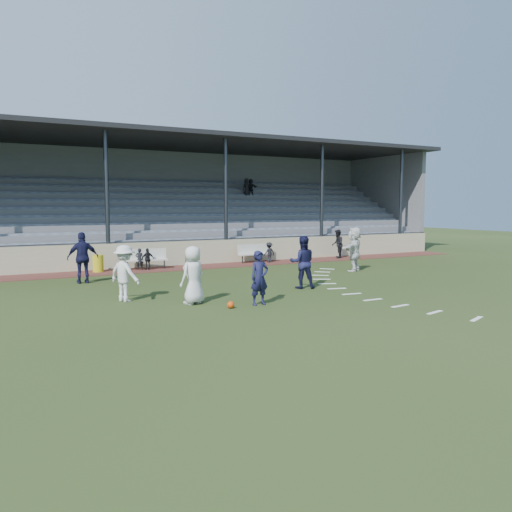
{
  "coord_description": "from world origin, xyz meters",
  "views": [
    {
      "loc": [
        -7.57,
        -12.05,
        2.95
      ],
      "look_at": [
        0.0,
        2.5,
        1.3
      ],
      "focal_mm": 35.0,
      "sensor_mm": 36.0,
      "label": 1
    }
  ],
  "objects_px": {
    "player_white_lead": "(193,275)",
    "football": "(231,305)",
    "player_navy_lead": "(259,278)",
    "official": "(337,244)",
    "bench_left": "(145,257)",
    "bench_right": "(256,251)",
    "trash_bin": "(98,263)"
  },
  "relations": [
    {
      "from": "football",
      "to": "player_navy_lead",
      "type": "bearing_deg",
      "value": 4.1
    },
    {
      "from": "player_white_lead",
      "to": "player_navy_lead",
      "type": "relative_size",
      "value": 1.08
    },
    {
      "from": "official",
      "to": "player_white_lead",
      "type": "bearing_deg",
      "value": -15.94
    },
    {
      "from": "player_white_lead",
      "to": "official",
      "type": "relative_size",
      "value": 1.09
    },
    {
      "from": "official",
      "to": "player_navy_lead",
      "type": "bearing_deg",
      "value": -8.3
    },
    {
      "from": "player_white_lead",
      "to": "football",
      "type": "bearing_deg",
      "value": 100.19
    },
    {
      "from": "bench_right",
      "to": "official",
      "type": "relative_size",
      "value": 1.25
    },
    {
      "from": "trash_bin",
      "to": "football",
      "type": "height_order",
      "value": "trash_bin"
    },
    {
      "from": "bench_left",
      "to": "football",
      "type": "bearing_deg",
      "value": -85.22
    },
    {
      "from": "player_white_lead",
      "to": "official",
      "type": "height_order",
      "value": "player_white_lead"
    },
    {
      "from": "bench_left",
      "to": "bench_right",
      "type": "xyz_separation_m",
      "value": [
        5.88,
        0.19,
        0.0
      ]
    },
    {
      "from": "bench_right",
      "to": "player_white_lead",
      "type": "bearing_deg",
      "value": -129.97
    },
    {
      "from": "trash_bin",
      "to": "player_white_lead",
      "type": "distance_m",
      "value": 8.87
    },
    {
      "from": "player_white_lead",
      "to": "player_navy_lead",
      "type": "xyz_separation_m",
      "value": [
        1.7,
        -1.06,
        -0.06
      ]
    },
    {
      "from": "bench_left",
      "to": "official",
      "type": "relative_size",
      "value": 1.26
    },
    {
      "from": "bench_left",
      "to": "official",
      "type": "bearing_deg",
      "value": 5.01
    },
    {
      "from": "football",
      "to": "trash_bin",
      "type": "bearing_deg",
      "value": 101.22
    },
    {
      "from": "player_navy_lead",
      "to": "player_white_lead",
      "type": "bearing_deg",
      "value": 145.5
    },
    {
      "from": "bench_left",
      "to": "player_white_lead",
      "type": "height_order",
      "value": "player_white_lead"
    },
    {
      "from": "bench_left",
      "to": "bench_right",
      "type": "distance_m",
      "value": 5.89
    },
    {
      "from": "bench_right",
      "to": "player_white_lead",
      "type": "height_order",
      "value": "player_white_lead"
    },
    {
      "from": "player_navy_lead",
      "to": "trash_bin",
      "type": "bearing_deg",
      "value": 104.24
    },
    {
      "from": "bench_left",
      "to": "player_navy_lead",
      "type": "bearing_deg",
      "value": -79.54
    },
    {
      "from": "bench_right",
      "to": "football",
      "type": "xyz_separation_m",
      "value": [
        -6.05,
        -10.09,
        -0.48
      ]
    },
    {
      "from": "bench_right",
      "to": "football",
      "type": "height_order",
      "value": "bench_right"
    },
    {
      "from": "football",
      "to": "official",
      "type": "xyz_separation_m",
      "value": [
        11.07,
        9.76,
        0.72
      ]
    },
    {
      "from": "bench_left",
      "to": "official",
      "type": "xyz_separation_m",
      "value": [
        10.91,
        -0.14,
        0.24
      ]
    },
    {
      "from": "football",
      "to": "official",
      "type": "relative_size",
      "value": 0.13
    },
    {
      "from": "player_navy_lead",
      "to": "official",
      "type": "relative_size",
      "value": 1.01
    },
    {
      "from": "bench_right",
      "to": "trash_bin",
      "type": "distance_m",
      "value": 8.02
    },
    {
      "from": "football",
      "to": "bench_left",
      "type": "bearing_deg",
      "value": 89.06
    },
    {
      "from": "bench_left",
      "to": "bench_right",
      "type": "bearing_deg",
      "value": 7.61
    }
  ]
}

